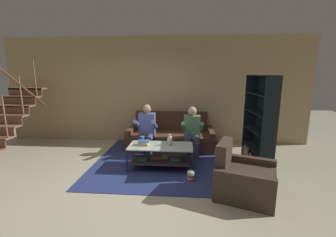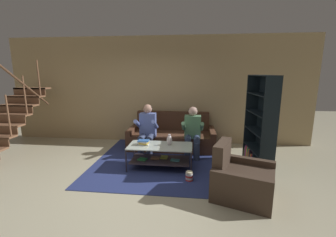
{
  "view_description": "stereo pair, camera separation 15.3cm",
  "coord_description": "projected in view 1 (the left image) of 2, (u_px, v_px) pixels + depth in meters",
  "views": [
    {
      "loc": [
        0.88,
        -3.75,
        1.93
      ],
      "look_at": [
        0.51,
        0.93,
        0.97
      ],
      "focal_mm": 24.0,
      "sensor_mm": 36.0,
      "label": 1
    },
    {
      "loc": [
        1.03,
        -3.74,
        1.93
      ],
      "look_at": [
        0.51,
        0.93,
        0.97
      ],
      "focal_mm": 24.0,
      "sensor_mm": 36.0,
      "label": 2
    }
  ],
  "objects": [
    {
      "name": "ground",
      "position": [
        136.0,
        180.0,
        4.12
      ],
      "size": [
        16.8,
        16.8,
        0.0
      ],
      "primitive_type": "plane",
      "color": "#BAB495"
    },
    {
      "name": "back_partition",
      "position": [
        154.0,
        90.0,
        6.23
      ],
      "size": [
        8.4,
        0.12,
        2.9
      ],
      "primitive_type": "cube",
      "color": "tan",
      "rests_on": "ground"
    },
    {
      "name": "staircase_run",
      "position": [
        3.0,
        119.0,
        5.1
      ],
      "size": [
        0.91,
        2.19,
        2.46
      ],
      "color": "brown",
      "rests_on": "ground"
    },
    {
      "name": "couch",
      "position": [
        171.0,
        137.0,
        5.87
      ],
      "size": [
        2.19,
        0.92,
        0.9
      ],
      "color": "#4E3021",
      "rests_on": "ground"
    },
    {
      "name": "person_seated_left",
      "position": [
        146.0,
        128.0,
        5.3
      ],
      "size": [
        0.5,
        0.58,
        1.19
      ],
      "color": "#384263",
      "rests_on": "ground"
    },
    {
      "name": "person_seated_right",
      "position": [
        192.0,
        130.0,
        5.22
      ],
      "size": [
        0.5,
        0.58,
        1.15
      ],
      "color": "#324060",
      "rests_on": "ground"
    },
    {
      "name": "coffee_table",
      "position": [
        161.0,
        153.0,
        4.59
      ],
      "size": [
        1.3,
        0.63,
        0.48
      ],
      "color": "#B6C3B8",
      "rests_on": "ground"
    },
    {
      "name": "area_rug",
      "position": [
        166.0,
        158.0,
        5.16
      ],
      "size": [
        3.02,
        3.25,
        0.01
      ],
      "color": "navy",
      "rests_on": "ground"
    },
    {
      "name": "vase",
      "position": [
        170.0,
        140.0,
        4.57
      ],
      "size": [
        0.11,
        0.11,
        0.23
      ],
      "color": "silver",
      "rests_on": "coffee_table"
    },
    {
      "name": "book_stack",
      "position": [
        144.0,
        143.0,
        4.58
      ],
      "size": [
        0.24,
        0.18,
        0.1
      ],
      "color": "silver",
      "rests_on": "coffee_table"
    },
    {
      "name": "bookshelf",
      "position": [
        259.0,
        131.0,
        4.67
      ],
      "size": [
        0.35,
        1.08,
        1.89
      ],
      "color": "black",
      "rests_on": "ground"
    },
    {
      "name": "armchair",
      "position": [
        243.0,
        179.0,
        3.58
      ],
      "size": [
        1.11,
        1.09,
        0.85
      ],
      "color": "#423227",
      "rests_on": "ground"
    },
    {
      "name": "popcorn_tub",
      "position": [
        191.0,
        175.0,
        4.09
      ],
      "size": [
        0.14,
        0.14,
        0.19
      ],
      "color": "red",
      "rests_on": "ground"
    }
  ]
}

